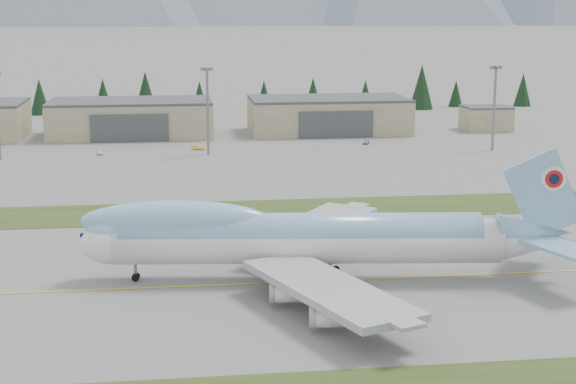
{
  "coord_description": "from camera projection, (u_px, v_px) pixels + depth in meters",
  "views": [
    {
      "loc": [
        -2.77,
        -117.06,
        37.59
      ],
      "look_at": [
        15.76,
        23.48,
        8.0
      ],
      "focal_mm": 55.0,
      "sensor_mm": 36.0,
      "label": 1
    }
  ],
  "objects": [
    {
      "name": "floodlight_masts",
      "position": [
        98.0,
        97.0,
        222.79
      ],
      "size": [
        177.22,
        9.08,
        22.67
      ],
      "color": "slate",
      "rests_on": "ground"
    },
    {
      "name": "hangar_right",
      "position": [
        328.0,
        115.0,
        271.78
      ],
      "size": [
        48.0,
        26.6,
        10.8
      ],
      "color": "gray",
      "rests_on": "ground"
    },
    {
      "name": "taxiway_line_main",
      "position": [
        197.0,
        286.0,
        121.64
      ],
      "size": [
        400.0,
        0.4,
        0.02
      ],
      "primitive_type": "cube",
      "color": "yellow",
      "rests_on": "ground"
    },
    {
      "name": "ground",
      "position": [
        197.0,
        286.0,
        121.64
      ],
      "size": [
        7000.0,
        7000.0,
        0.0
      ],
      "primitive_type": "plane",
      "color": "slate",
      "rests_on": "ground"
    },
    {
      "name": "control_shed",
      "position": [
        486.0,
        118.0,
        276.66
      ],
      "size": [
        14.0,
        12.0,
        7.6
      ],
      "color": "gray",
      "rests_on": "ground"
    },
    {
      "name": "hangar_center",
      "position": [
        131.0,
        118.0,
        264.1
      ],
      "size": [
        48.0,
        26.6,
        10.8
      ],
      "color": "gray",
      "rests_on": "ground"
    },
    {
      "name": "service_vehicle_c",
      "position": [
        366.0,
        144.0,
        249.13
      ],
      "size": [
        2.87,
        4.26,
        1.14
      ],
      "primitive_type": "imported",
      "rotation": [
        0.0,
        0.0,
        -0.35
      ],
      "color": "#9C9DA1",
      "rests_on": "ground"
    },
    {
      "name": "service_vehicle_b",
      "position": [
        199.0,
        150.0,
        238.86
      ],
      "size": [
        3.91,
        2.31,
        1.22
      ],
      "primitive_type": "imported",
      "rotation": [
        0.0,
        0.0,
        1.28
      ],
      "color": "yellow",
      "rests_on": "ground"
    },
    {
      "name": "service_vehicle_a",
      "position": [
        100.0,
        155.0,
        230.88
      ],
      "size": [
        2.05,
        3.53,
        1.13
      ],
      "primitive_type": "imported",
      "rotation": [
        0.0,
        0.0,
        0.23
      ],
      "color": "white",
      "rests_on": "ground"
    },
    {
      "name": "conifer_belt",
      "position": [
        179.0,
        93.0,
        325.33
      ],
      "size": [
        273.46,
        15.33,
        16.83
      ],
      "color": "black",
      "rests_on": "ground"
    },
    {
      "name": "boeing_747_freighter",
      "position": [
        302.0,
        237.0,
        123.22
      ],
      "size": [
        71.81,
        61.42,
        18.86
      ],
      "rotation": [
        0.0,
        0.0,
        -0.12
      ],
      "color": "silver",
      "rests_on": "ground"
    },
    {
      "name": "grass_strip_far",
      "position": [
        190.0,
        213.0,
        165.32
      ],
      "size": [
        400.0,
        18.0,
        0.08
      ],
      "primitive_type": "cube",
      "color": "#304318",
      "rests_on": "ground"
    }
  ]
}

